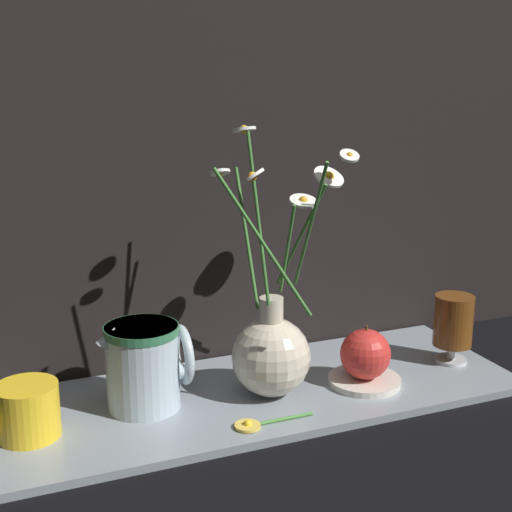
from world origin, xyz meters
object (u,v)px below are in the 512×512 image
Objects in this scene: ceramic_pitcher at (145,363)px; orange_fruit at (365,354)px; yellow_mug at (26,411)px; tea_glass at (453,323)px; vase_with_flowers at (272,349)px.

orange_fruit is at bearing -8.86° from ceramic_pitcher.
ceramic_pitcher reaches higher than yellow_mug.
ceramic_pitcher reaches higher than orange_fruit.
orange_fruit is at bearing -173.39° from tea_glass.
orange_fruit is at bearing -3.05° from yellow_mug.
ceramic_pitcher reaches higher than tea_glass.
vase_with_flowers reaches higher than tea_glass.
tea_glass is (0.51, -0.03, 0.00)m from ceramic_pitcher.
tea_glass is at bearing 6.61° from orange_fruit.
orange_fruit is (0.15, -0.02, -0.02)m from vase_with_flowers.
tea_glass reaches higher than yellow_mug.
tea_glass reaches higher than orange_fruit.
vase_with_flowers is 4.29× the size of yellow_mug.
ceramic_pitcher is at bearing 176.51° from tea_glass.
yellow_mug is 1.09× the size of orange_fruit.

